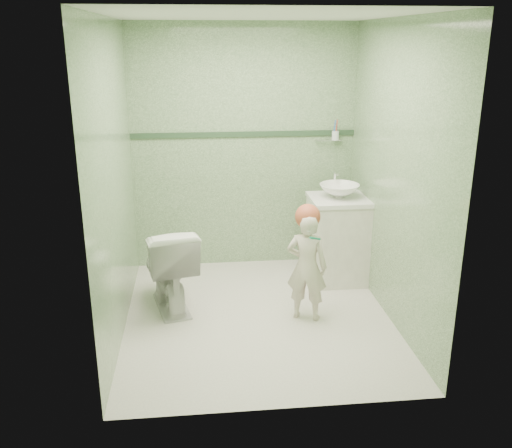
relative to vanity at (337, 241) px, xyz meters
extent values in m
plane|color=beige|center=(-0.84, -0.70, -0.40)|extent=(2.50, 2.50, 0.00)
cube|color=gray|center=(-0.84, 0.55, 0.80)|extent=(2.20, 0.04, 2.40)
cube|color=gray|center=(-0.84, -1.95, 0.80)|extent=(2.20, 0.04, 2.40)
cube|color=gray|center=(-1.94, -0.70, 0.80)|extent=(0.04, 2.50, 2.40)
cube|color=gray|center=(0.26, -0.70, 0.80)|extent=(0.04, 2.50, 2.40)
plane|color=white|center=(-0.84, -0.70, 2.00)|extent=(2.50, 2.50, 0.00)
cube|color=#2B452D|center=(-0.84, 0.54, 0.95)|extent=(2.20, 0.02, 0.05)
cube|color=beige|center=(0.00, 0.00, 0.00)|extent=(0.52, 0.50, 0.80)
cube|color=white|center=(0.00, 0.00, 0.41)|extent=(0.54, 0.52, 0.04)
imported|color=white|center=(0.00, 0.00, 0.49)|extent=(0.37, 0.37, 0.13)
cylinder|color=silver|center=(0.00, 0.20, 0.55)|extent=(0.03, 0.03, 0.18)
cylinder|color=silver|center=(0.00, 0.15, 0.63)|extent=(0.02, 0.12, 0.02)
cylinder|color=silver|center=(0.00, 0.50, 0.88)|extent=(0.26, 0.02, 0.02)
cylinder|color=silver|center=(0.06, 0.48, 0.93)|extent=(0.07, 0.07, 0.09)
cylinder|color=#D4373E|center=(0.07, 0.49, 1.00)|extent=(0.01, 0.01, 0.17)
cylinder|color=blue|center=(0.05, 0.47, 1.00)|extent=(0.01, 0.01, 0.17)
imported|color=white|center=(-1.58, -0.42, -0.02)|extent=(0.58, 0.82, 0.75)
imported|color=beige|center=(-0.44, -0.75, 0.06)|extent=(0.39, 0.33, 0.92)
sphere|color=#B65135|center=(-0.44, -0.72, 0.49)|extent=(0.20, 0.20, 0.20)
cylinder|color=#0F8161|center=(-0.41, -0.90, 0.36)|extent=(0.11, 0.11, 0.06)
cube|color=white|center=(-0.45, -0.83, 0.40)|extent=(0.03, 0.03, 0.02)
camera|label=1|loc=(-1.32, -4.94, 1.84)|focal=39.46mm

